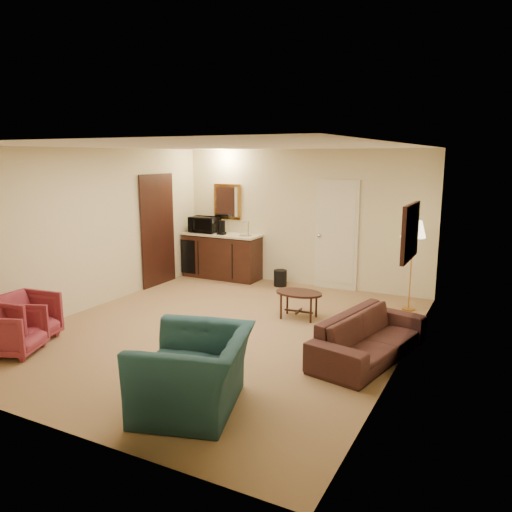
% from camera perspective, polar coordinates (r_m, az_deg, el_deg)
% --- Properties ---
extents(ground, '(6.00, 6.00, 0.00)m').
position_cam_1_polar(ground, '(7.30, -3.76, -8.43)').
color(ground, olive).
rests_on(ground, ground).
extents(room_walls, '(5.02, 6.01, 2.61)m').
position_cam_1_polar(room_walls, '(7.63, -1.57, 5.69)').
color(room_walls, beige).
rests_on(room_walls, ground).
extents(wetbar_cabinet, '(1.64, 0.58, 0.92)m').
position_cam_1_polar(wetbar_cabinet, '(10.25, -3.91, 0.03)').
color(wetbar_cabinet, black).
rests_on(wetbar_cabinet, ground).
extents(sofa, '(0.93, 1.96, 0.74)m').
position_cam_1_polar(sofa, '(6.38, 12.90, -8.16)').
color(sofa, black).
rests_on(sofa, ground).
extents(teal_armchair, '(1.07, 1.35, 1.03)m').
position_cam_1_polar(teal_armchair, '(5.02, -7.13, -11.63)').
color(teal_armchair, '#1B3C44').
rests_on(teal_armchair, ground).
extents(rose_chair_near, '(0.78, 0.80, 0.64)m').
position_cam_1_polar(rose_chair_near, '(7.05, -25.97, -7.56)').
color(rose_chair_near, '#963138').
rests_on(rose_chair_near, ground).
extents(rose_chair_far, '(0.74, 0.78, 0.72)m').
position_cam_1_polar(rose_chair_far, '(7.44, -24.93, -6.20)').
color(rose_chair_far, '#963138').
rests_on(rose_chair_far, ground).
extents(coffee_table, '(0.77, 0.55, 0.42)m').
position_cam_1_polar(coffee_table, '(7.76, 4.91, -5.60)').
color(coffee_table, black).
rests_on(coffee_table, ground).
extents(floor_lamp, '(0.47, 0.47, 1.48)m').
position_cam_1_polar(floor_lamp, '(8.40, 17.31, -1.06)').
color(floor_lamp, '#AC7E39').
rests_on(floor_lamp, ground).
extents(waste_bin, '(0.31, 0.31, 0.31)m').
position_cam_1_polar(waste_bin, '(9.64, 2.79, -2.53)').
color(waste_bin, black).
rests_on(waste_bin, ground).
extents(microwave, '(0.59, 0.33, 0.40)m').
position_cam_1_polar(microwave, '(10.36, -5.92, 3.80)').
color(microwave, black).
rests_on(microwave, wetbar_cabinet).
extents(coffee_maker, '(0.15, 0.15, 0.28)m').
position_cam_1_polar(coffee_maker, '(10.03, -3.95, 3.25)').
color(coffee_maker, black).
rests_on(coffee_maker, wetbar_cabinet).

